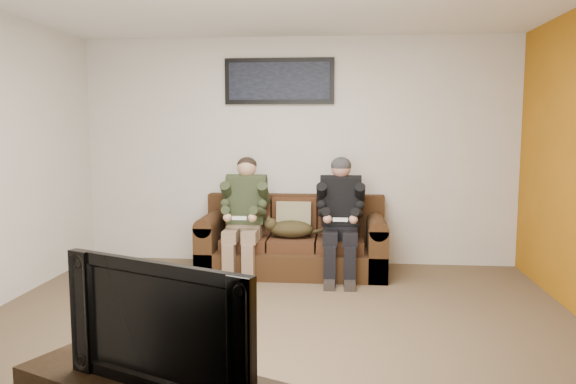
# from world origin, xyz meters

# --- Properties ---
(floor) EXTENTS (5.00, 5.00, 0.00)m
(floor) POSITION_xyz_m (0.00, 0.00, 0.00)
(floor) COLOR brown
(floor) RESTS_ON ground
(wall_back) EXTENTS (5.00, 0.00, 5.00)m
(wall_back) POSITION_xyz_m (0.00, 2.25, 1.30)
(wall_back) COLOR beige
(wall_back) RESTS_ON ground
(wall_front) EXTENTS (5.00, 0.00, 5.00)m
(wall_front) POSITION_xyz_m (0.00, -2.25, 1.30)
(wall_front) COLOR beige
(wall_front) RESTS_ON ground
(sofa) EXTENTS (2.00, 0.86, 0.82)m
(sofa) POSITION_xyz_m (-0.01, 1.82, 0.31)
(sofa) COLOR #372110
(sofa) RESTS_ON ground
(throw_pillow) EXTENTS (0.38, 0.18, 0.38)m
(throw_pillow) POSITION_xyz_m (-0.01, 1.86, 0.58)
(throw_pillow) COLOR #827755
(throw_pillow) RESTS_ON sofa
(throw_blanket) EXTENTS (0.41, 0.20, 0.07)m
(throw_blanket) POSITION_xyz_m (-0.62, 2.07, 0.82)
(throw_blanket) COLOR #C5BC91
(throw_blanket) RESTS_ON sofa
(person_left) EXTENTS (0.51, 0.87, 1.26)m
(person_left) POSITION_xyz_m (-0.52, 1.66, 0.70)
(person_left) COLOR #7E664F
(person_left) RESTS_ON sofa
(person_right) EXTENTS (0.51, 0.86, 1.26)m
(person_right) POSITION_xyz_m (0.50, 1.66, 0.70)
(person_right) COLOR black
(person_right) RESTS_ON sofa
(cat) EXTENTS (0.66, 0.26, 0.24)m
(cat) POSITION_xyz_m (-0.04, 1.66, 0.50)
(cat) COLOR #46391B
(cat) RESTS_ON sofa
(framed_poster) EXTENTS (1.25, 0.05, 0.52)m
(framed_poster) POSITION_xyz_m (-0.21, 2.22, 2.10)
(framed_poster) COLOR black
(framed_poster) RESTS_ON wall_back
(television) EXTENTS (0.94, 0.51, 0.56)m
(television) POSITION_xyz_m (-0.21, -1.95, 0.76)
(television) COLOR black
(television) RESTS_ON tv_stand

